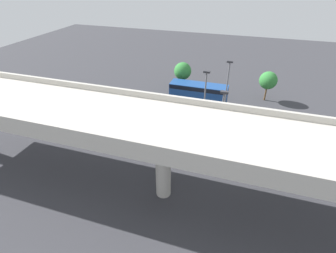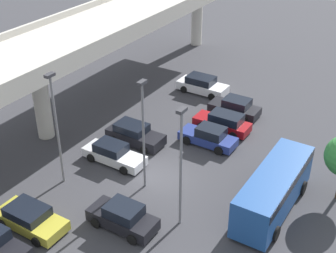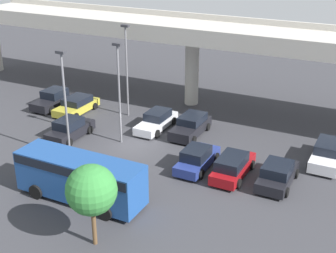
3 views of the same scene
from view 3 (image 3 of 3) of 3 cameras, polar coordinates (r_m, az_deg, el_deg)
name	(u,v)px [view 3 (image 3 of 3)]	position (r m, az deg, el deg)	size (l,w,h in m)	color
ground_plane	(134,146)	(36.36, -4.11, -2.38)	(107.86, 107.86, 0.00)	#38383D
highway_overpass	(193,35)	(43.26, 3.02, 11.14)	(51.62, 7.43, 7.93)	#BCB7AD
parked_car_0	(53,99)	(45.16, -13.79, 3.25)	(2.14, 4.50, 1.67)	black
parked_car_1	(77,105)	(43.41, -11.08, 2.55)	(2.24, 4.62, 1.42)	gold
parked_car_2	(70,129)	(38.17, -11.88, -0.32)	(2.06, 4.37, 1.64)	black
parked_car_3	(157,121)	(39.13, -1.39, 0.70)	(1.97, 4.87, 1.51)	silver
parked_car_4	(191,126)	(38.07, 2.81, 0.10)	(2.11, 4.65, 1.58)	black
parked_car_5	(197,159)	(32.82, 3.56, -3.93)	(1.99, 4.53, 1.58)	navy
parked_car_6	(233,166)	(32.00, 7.89, -4.82)	(2.02, 4.66, 1.58)	maroon
parked_car_7	(277,174)	(31.60, 13.18, -5.70)	(2.14, 4.38, 1.54)	black
parked_car_8	(328,154)	(35.28, 18.92, -3.14)	(2.18, 4.80, 1.61)	silver
shuttle_bus	(80,175)	(29.17, -10.69, -5.86)	(8.28, 2.69, 2.84)	#1E478C
lamp_post_near_aisle	(119,86)	(35.41, -6.00, 4.94)	(0.70, 0.35, 7.92)	slate
lamp_post_mid_lot	(65,97)	(33.51, -12.46, 3.51)	(0.70, 0.35, 7.99)	slate
lamp_post_by_overpass	(127,64)	(40.82, -5.08, 7.61)	(0.70, 0.35, 8.13)	slate
tree_front_centre	(91,190)	(24.33, -9.32, -7.66)	(2.69, 2.69, 4.67)	brown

